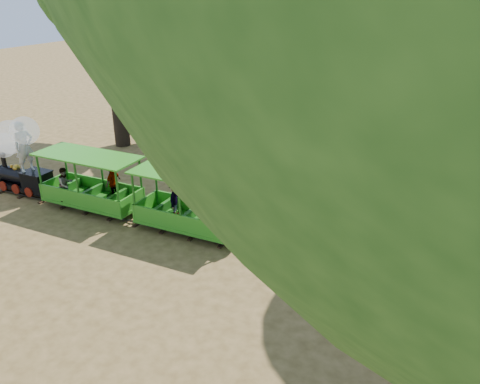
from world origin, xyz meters
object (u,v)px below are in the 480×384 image
at_px(carriage_rear, 190,209).
at_px(fence, 310,145).
at_px(carriage_front, 91,188).
at_px(locomotive, 16,149).

bearing_deg(carriage_rear, fence, 81.28).
bearing_deg(fence, carriage_front, -122.00).
bearing_deg(fence, carriage_rear, -98.72).
relative_size(locomotive, fence, 0.16).
distance_m(locomotive, carriage_front, 3.39).
height_order(locomotive, carriage_front, locomotive).
distance_m(carriage_front, carriage_rear, 3.78).
height_order(carriage_front, carriage_rear, same).
xyz_separation_m(carriage_rear, fence, (1.22, 7.98, -0.20)).
relative_size(carriage_rear, fence, 0.19).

